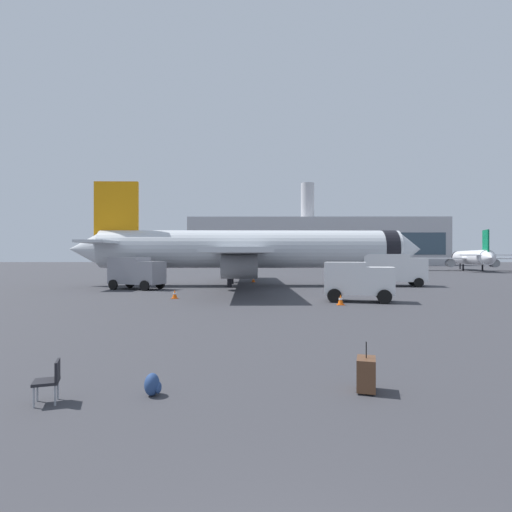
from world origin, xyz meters
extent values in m
cylinder|color=silver|center=(-1.12, 39.02, 3.70)|extent=(30.09, 4.58, 3.80)
cone|color=silver|center=(15.07, 39.44, 3.70)|extent=(2.49, 3.67, 3.61)
cone|color=silver|center=(-17.72, 38.59, 3.70)|extent=(3.29, 3.50, 3.42)
cylinder|color=black|center=(12.87, 39.38, 3.70)|extent=(1.50, 3.91, 3.88)
cube|color=silver|center=(-2.33, 46.99, 3.40)|extent=(5.21, 16.12, 0.36)
cube|color=silver|center=(-1.92, 30.99, 3.40)|extent=(5.21, 16.12, 0.36)
cylinder|color=gray|center=(-2.27, 44.49, 2.10)|extent=(3.26, 2.28, 2.20)
cylinder|color=gray|center=(-1.98, 33.49, 2.10)|extent=(3.26, 2.28, 2.20)
cube|color=orange|center=(-14.62, 38.67, 7.30)|extent=(4.41, 0.47, 6.40)
cube|color=silver|center=(-15.20, 41.85, 4.30)|extent=(2.76, 6.07, 0.24)
cube|color=silver|center=(-15.04, 35.45, 4.30)|extent=(2.76, 6.07, 0.24)
cylinder|color=black|center=(10.87, 39.33, 0.90)|extent=(0.36, 0.36, 1.80)
cylinder|color=black|center=(-3.19, 41.36, 0.90)|extent=(0.44, 0.44, 1.80)
cylinder|color=black|center=(-3.06, 36.57, 0.90)|extent=(0.44, 0.44, 1.80)
cylinder|color=white|center=(43.36, 81.99, 2.73)|extent=(7.83, 22.22, 2.81)
cone|color=white|center=(46.12, 93.64, 2.73)|extent=(3.00, 2.34, 2.67)
cone|color=white|center=(40.54, 70.05, 2.73)|extent=(3.00, 2.88, 2.53)
cylinder|color=black|center=(45.74, 92.06, 2.73)|extent=(3.03, 1.67, 2.86)
cube|color=white|center=(37.44, 82.63, 2.51)|extent=(12.32, 6.17, 0.27)
cube|color=white|center=(48.95, 79.91, 2.51)|extent=(12.32, 6.17, 0.27)
cylinder|color=gray|center=(39.24, 82.21, 1.55)|extent=(2.13, 2.68, 1.63)
cylinder|color=gray|center=(47.15, 80.34, 1.55)|extent=(2.13, 2.68, 1.63)
cube|color=#0C7247|center=(41.07, 72.28, 5.39)|extent=(1.01, 3.23, 4.73)
cube|color=white|center=(38.68, 72.47, 3.18)|extent=(4.76, 2.89, 0.18)
cube|color=white|center=(43.28, 71.38, 3.18)|extent=(4.76, 2.89, 0.18)
cylinder|color=black|center=(45.40, 90.62, 0.67)|extent=(0.27, 0.27, 1.33)
cylinder|color=black|center=(41.30, 80.96, 0.67)|extent=(0.33, 0.33, 1.33)
cylinder|color=black|center=(44.75, 80.14, 0.67)|extent=(0.33, 0.33, 1.33)
cube|color=gray|center=(-9.80, 33.80, 1.52)|extent=(2.35, 2.65, 2.04)
cube|color=#1E232D|center=(-9.13, 33.54, 2.00)|extent=(0.78, 1.88, 0.84)
cube|color=gray|center=(-12.04, 34.65, 1.70)|extent=(3.70, 3.17, 2.40)
cylinder|color=black|center=(-9.28, 34.83, 0.45)|extent=(0.92, 0.53, 0.90)
cylinder|color=black|center=(-10.10, 32.68, 0.45)|extent=(0.92, 0.53, 0.90)
cylinder|color=black|center=(-12.42, 36.02, 0.45)|extent=(0.92, 0.53, 0.90)
cylinder|color=black|center=(-13.24, 33.88, 0.45)|extent=(0.92, 0.53, 0.90)
cube|color=white|center=(15.30, 38.05, 1.64)|extent=(1.99, 2.60, 2.29)
cube|color=#1E232D|center=(16.01, 37.95, 2.18)|extent=(0.37, 2.15, 0.95)
cube|color=white|center=(12.33, 38.45, 1.85)|extent=(4.60, 2.96, 2.70)
cylinder|color=black|center=(15.41, 39.29, 0.45)|extent=(0.92, 0.34, 0.90)
cylinder|color=black|center=(15.07, 36.82, 0.45)|extent=(0.92, 0.34, 0.90)
cylinder|color=black|center=(11.24, 39.86, 0.45)|extent=(0.92, 0.34, 0.90)
cylinder|color=black|center=(10.91, 37.38, 0.45)|extent=(0.92, 0.34, 0.90)
cube|color=white|center=(7.60, 24.17, 1.39)|extent=(2.17, 2.35, 1.78)
cube|color=#1E232D|center=(8.33, 23.99, 1.81)|extent=(0.49, 1.77, 0.74)
cube|color=white|center=(5.46, 24.67, 1.55)|extent=(3.03, 2.55, 2.10)
cylinder|color=black|center=(8.06, 25.14, 0.45)|extent=(0.93, 0.42, 0.90)
cylinder|color=black|center=(7.58, 23.09, 0.45)|extent=(0.93, 0.42, 0.90)
cylinder|color=black|center=(5.06, 25.84, 0.45)|extent=(0.93, 0.42, 0.90)
cylinder|color=black|center=(4.58, 23.80, 0.45)|extent=(0.93, 0.42, 0.90)
cube|color=#F2590C|center=(-0.88, 44.57, 0.02)|extent=(0.44, 0.44, 0.04)
cone|color=#F2590C|center=(-0.88, 44.57, 0.36)|extent=(0.36, 0.36, 0.64)
cylinder|color=white|center=(-0.88, 44.57, 0.39)|extent=(0.23, 0.23, 0.10)
cube|color=#F2590C|center=(-6.20, 26.31, 0.02)|extent=(0.44, 0.44, 0.04)
cone|color=#F2590C|center=(-6.20, 26.31, 0.33)|extent=(0.36, 0.36, 0.58)
cylinder|color=white|center=(-6.20, 26.31, 0.36)|extent=(0.23, 0.23, 0.10)
cube|color=#F2590C|center=(4.73, 22.56, 0.02)|extent=(0.44, 0.44, 0.04)
cone|color=#F2590C|center=(4.73, 22.56, 0.34)|extent=(0.36, 0.36, 0.61)
cylinder|color=white|center=(4.73, 22.56, 0.37)|extent=(0.23, 0.23, 0.10)
cube|color=brown|center=(2.10, 6.56, 0.39)|extent=(0.55, 0.72, 0.70)
cylinder|color=black|center=(2.10, 6.56, 0.92)|extent=(0.02, 0.02, 0.36)
cylinder|color=black|center=(2.16, 6.78, 0.04)|extent=(0.09, 0.05, 0.08)
cylinder|color=black|center=(2.04, 6.35, 0.04)|extent=(0.09, 0.05, 0.08)
ellipsoid|color=navy|center=(-2.58, 6.26, 0.24)|extent=(0.32, 0.40, 0.48)
ellipsoid|color=navy|center=(-2.44, 6.26, 0.17)|extent=(0.12, 0.28, 0.24)
cube|color=black|center=(-4.61, 5.78, 0.44)|extent=(0.61, 0.61, 0.06)
cube|color=black|center=(-4.41, 5.85, 0.66)|extent=(0.20, 0.47, 0.40)
cylinder|color=#999EA5|center=(-4.73, 5.53, 0.22)|extent=(0.04, 0.04, 0.44)
cylinder|color=#999EA5|center=(-4.85, 5.90, 0.22)|extent=(0.04, 0.04, 0.44)
cylinder|color=#999EA5|center=(-4.36, 5.66, 0.22)|extent=(0.04, 0.04, 0.44)
cylinder|color=#999EA5|center=(-4.49, 6.02, 0.22)|extent=(0.04, 0.04, 0.44)
cube|color=#B2B2B7|center=(18.46, 133.62, 7.59)|extent=(81.65, 19.79, 15.17)
cube|color=#334756|center=(18.46, 123.68, 6.83)|extent=(77.56, 0.10, 6.83)
cylinder|color=#B2B2B7|center=(16.00, 133.62, 21.17)|extent=(4.40, 4.40, 12.00)
camera|label=1|loc=(-0.29, -2.52, 3.00)|focal=28.80mm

